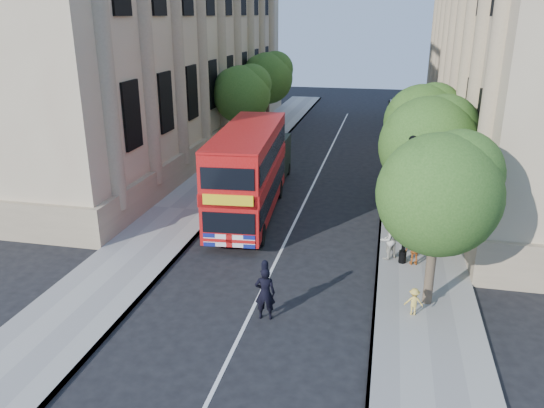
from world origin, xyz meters
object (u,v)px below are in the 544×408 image
Objects in this scene: box_van at (270,161)px; woman_pedestrian at (388,239)px; lamp_post at (407,206)px; police_constable at (265,293)px; double_decker_bus at (248,171)px.

box_van reaches higher than woman_pedestrian.
lamp_post reaches higher than box_van.
woman_pedestrian is at bearing -133.44° from police_constable.
woman_pedestrian is at bearing -32.81° from double_decker_bus.
police_constable is 1.12× the size of woman_pedestrian.
box_van is 2.43× the size of police_constable.
police_constable is (-4.46, -5.00, -1.59)m from lamp_post.
woman_pedestrian is (-0.60, 0.28, -1.57)m from lamp_post.
police_constable is at bearing -79.75° from box_van.
box_van is at bearing 127.41° from lamp_post.
double_decker_bus reaches higher than woman_pedestrian.
box_van is 2.73× the size of woman_pedestrian.
box_van reaches higher than police_constable.
double_decker_bus is at bearing -89.11° from box_van.
woman_pedestrian is (6.74, -3.59, -1.45)m from double_decker_bus.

